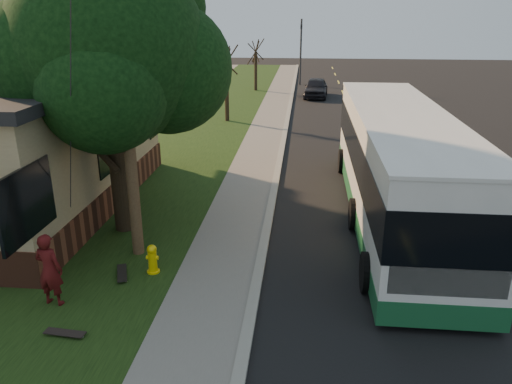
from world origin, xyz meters
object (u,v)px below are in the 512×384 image
bare_tree_far (256,66)px  distant_car (316,88)px  skateboard_main (122,273)px  transit_bus (397,163)px  skateboard_spare (65,333)px  bare_tree_near (227,85)px  skateboarder (49,270)px  traffic_signal (301,47)px  fire_hydrant (152,259)px  leafy_tree (111,51)px  utility_pole (123,80)px

bare_tree_far → distant_car: size_ratio=0.97×
bare_tree_far → distant_car: bearing=-28.0°
skateboard_main → transit_bus: bearing=32.3°
transit_bus → skateboard_spare: (-7.49, -6.99, -1.67)m
bare_tree_far → skateboard_main: size_ratio=4.40×
bare_tree_near → skateboarder: 19.64m
traffic_signal → distant_car: size_ratio=1.32×
bare_tree_far → skateboard_main: bare_tree_far is taller
fire_hydrant → transit_bus: bearing=33.6°
leafy_tree → bare_tree_far: 27.56m
traffic_signal → transit_bus: bearing=-83.5°
transit_bus → distant_car: 23.27m
bare_tree_near → traffic_signal: (4.00, 16.00, 1.01)m
utility_pole → distant_car: 27.23m
fire_hydrant → skateboard_main: size_ratio=0.81×
utility_pole → skateboard_spare: utility_pole is taller
bare_tree_near → skateboard_spare: 20.78m
transit_bus → skateboard_spare: 10.37m
fire_hydrant → skateboarder: size_ratio=0.44×
traffic_signal → skateboarder: bearing=-97.8°
skateboarder → skateboard_main: bearing=-120.5°
leafy_tree → skateboard_spare: 7.36m
fire_hydrant → distant_car: (4.39, 27.46, 0.28)m
utility_pole → transit_bus: (7.18, 3.31, -2.83)m
fire_hydrant → bare_tree_far: size_ratio=0.18×
skateboarder → transit_bus: bearing=-136.5°
traffic_signal → skateboarder: traffic_signal is taller
utility_pole → skateboard_main: utility_pole is taller
fire_hydrant → transit_bus: size_ratio=0.06×
skateboard_spare → transit_bus: bearing=43.0°
leafy_tree → transit_bus: 8.88m
utility_pole → transit_bus: utility_pole is taller
skateboarder → traffic_signal: bearing=-89.7°
distant_car → transit_bus: bearing=-80.8°
skateboarder → skateboard_main: 1.88m
skateboard_spare → leafy_tree: bearing=96.0°
bare_tree_near → skateboard_spare: bare_tree_near is taller
fire_hydrant → distant_car: size_ratio=0.18×
distant_car → skateboard_spare: bearing=-96.1°
skateboarder → skateboard_main: (1.06, 1.34, -0.78)m
transit_bus → fire_hydrant: bearing=-146.4°
bare_tree_near → distant_car: size_ratio=1.04×
utility_pole → leafy_tree: 1.94m
fire_hydrant → bare_tree_far: 30.04m
fire_hydrant → distant_car: bearing=80.9°
fire_hydrant → utility_pole: 4.37m
utility_pole → bare_tree_near: size_ratio=2.11×
skateboarder → distant_car: (6.17, 29.04, -0.20)m
distant_car → traffic_signal: bearing=105.2°
traffic_signal → skateboard_main: bearing=-96.4°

